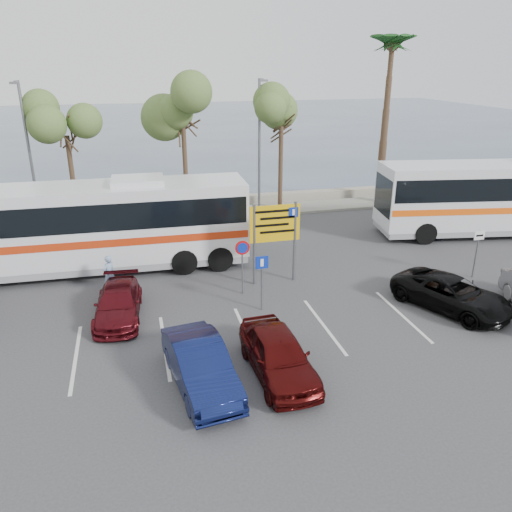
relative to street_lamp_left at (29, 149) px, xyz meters
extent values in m
plane|color=#363639|center=(10.00, -13.52, -4.60)|extent=(120.00, 120.00, 0.00)
cube|color=gray|center=(10.00, 0.48, -4.52)|extent=(44.00, 2.40, 0.15)
cube|color=gray|center=(10.00, 2.48, -4.30)|extent=(48.00, 0.80, 0.60)
plane|color=#39455B|center=(10.00, 46.48, -4.59)|extent=(140.00, 140.00, 0.00)
cylinder|color=#382619|center=(2.00, 0.48, -1.93)|extent=(0.28, 0.28, 5.04)
cylinder|color=#382619|center=(8.50, 0.48, -1.65)|extent=(0.28, 0.28, 5.60)
cylinder|color=#382619|center=(14.50, 0.48, -1.86)|extent=(0.28, 0.28, 5.18)
cylinder|color=#382619|center=(21.50, 0.48, 0.55)|extent=(0.48, 0.48, 10.00)
cylinder|color=slate|center=(0.00, 0.08, -0.45)|extent=(0.16, 0.16, 8.00)
cylinder|color=slate|center=(0.00, -0.37, 3.50)|extent=(0.12, 0.90, 0.12)
cube|color=slate|center=(0.00, -0.87, 3.45)|extent=(0.45, 0.25, 0.12)
cylinder|color=slate|center=(13.00, 0.08, -0.45)|extent=(0.16, 0.16, 8.00)
cylinder|color=slate|center=(13.00, -0.37, 3.50)|extent=(0.12, 0.90, 0.12)
cube|color=slate|center=(13.00, -0.87, 3.45)|extent=(0.45, 0.25, 0.12)
cylinder|color=slate|center=(10.10, -10.32, -2.80)|extent=(0.12, 0.12, 3.60)
cylinder|color=slate|center=(11.90, -10.32, -2.80)|extent=(0.12, 0.12, 3.60)
cube|color=#DBA60B|center=(11.00, -10.32, -1.90)|extent=(2.20, 0.06, 1.60)
cube|color=#0C2699|center=(11.80, -10.36, -1.45)|extent=(0.42, 0.01, 0.42)
cylinder|color=slate|center=(9.40, -11.12, -3.50)|extent=(0.07, 0.07, 2.20)
cylinder|color=#B20C0C|center=(9.40, -11.15, -2.55)|extent=(0.60, 0.03, 0.60)
cylinder|color=slate|center=(9.80, -12.72, -3.50)|extent=(0.07, 0.07, 2.20)
cube|color=#0C2699|center=(9.80, -12.74, -2.60)|extent=(0.50, 0.03, 0.50)
cylinder|color=slate|center=(19.80, -12.02, -3.50)|extent=(0.07, 0.07, 2.20)
cube|color=white|center=(19.80, -12.04, -2.60)|extent=(0.50, 0.03, 0.40)
cube|color=silver|center=(3.50, -7.02, -2.29)|extent=(13.74, 3.26, 3.36)
cube|color=black|center=(3.50, -7.02, -1.69)|extent=(13.47, 3.29, 1.20)
cube|color=#B72D0E|center=(3.50, -7.02, -2.83)|extent=(13.60, 3.28, 0.34)
cube|color=gray|center=(3.50, -7.02, -3.97)|extent=(13.60, 3.22, 0.63)
cube|color=silver|center=(3.50, -7.02, -0.48)|extent=(2.32, 1.88, 0.27)
cube|color=silver|center=(25.00, -7.02, -2.31)|extent=(13.82, 5.00, 3.33)
cube|color=black|center=(25.00, -7.02, -1.72)|extent=(13.56, 5.00, 1.18)
cube|color=#F1560E|center=(25.00, -7.02, -2.85)|extent=(13.69, 5.01, 0.34)
cube|color=gray|center=(25.00, -7.02, -3.98)|extent=(13.68, 4.95, 0.62)
cube|color=silver|center=(25.00, -7.02, -0.52)|extent=(2.52, 2.14, 0.27)
imported|color=#0E1644|center=(6.80, -17.02, -3.90)|extent=(2.05, 4.42, 1.40)
imported|color=#4E0D13|center=(4.40, -12.02, -4.02)|extent=(1.94, 4.13, 1.16)
imported|color=#440A09|center=(9.20, -17.02, -3.89)|extent=(1.87, 4.22, 1.41)
imported|color=black|center=(17.00, -14.45, -3.96)|extent=(3.92, 5.08, 1.28)
imported|color=#8099BB|center=(4.04, -9.65, -3.78)|extent=(0.71, 0.69, 1.64)
imported|color=#33364C|center=(21.00, -7.02, -3.73)|extent=(1.04, 1.07, 1.73)
camera|label=1|loc=(5.33, -29.57, 4.51)|focal=35.00mm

